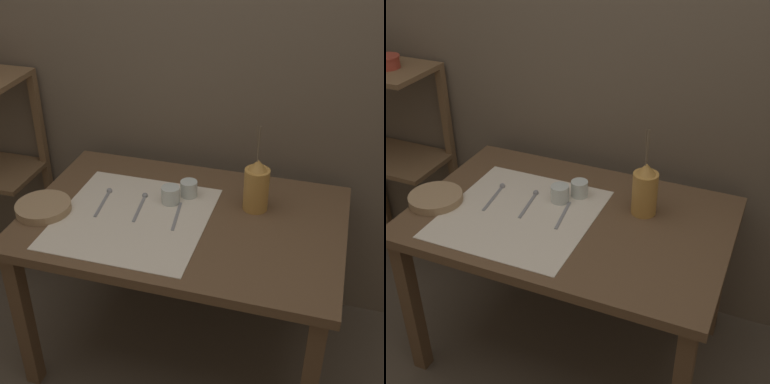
% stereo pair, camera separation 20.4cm
% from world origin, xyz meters
% --- Properties ---
extents(ground_plane, '(12.00, 12.00, 0.00)m').
position_xyz_m(ground_plane, '(0.00, 0.00, 0.00)').
color(ground_plane, brown).
extents(stone_wall_back, '(7.00, 0.06, 2.40)m').
position_xyz_m(stone_wall_back, '(0.00, 0.52, 1.20)').
color(stone_wall_back, brown).
rests_on(stone_wall_back, ground_plane).
extents(wooden_table, '(1.26, 0.83, 0.73)m').
position_xyz_m(wooden_table, '(0.00, 0.00, 0.64)').
color(wooden_table, brown).
rests_on(wooden_table, ground_plane).
extents(wooden_shelf_unit, '(0.59, 0.34, 1.11)m').
position_xyz_m(wooden_shelf_unit, '(-1.17, 0.34, 0.78)').
color(wooden_shelf_unit, brown).
rests_on(wooden_shelf_unit, ground_plane).
extents(linen_cloth, '(0.58, 0.60, 0.00)m').
position_xyz_m(linen_cloth, '(-0.19, -0.06, 0.74)').
color(linen_cloth, beige).
rests_on(linen_cloth, wooden_table).
extents(pitcher_with_flowers, '(0.10, 0.10, 0.37)m').
position_xyz_m(pitcher_with_flowers, '(0.26, 0.14, 0.84)').
color(pitcher_with_flowers, '#B7843D').
rests_on(pitcher_with_flowers, wooden_table).
extents(wooden_bowl, '(0.22, 0.22, 0.04)m').
position_xyz_m(wooden_bowl, '(-0.55, -0.12, 0.75)').
color(wooden_bowl, '#9E7F5B').
rests_on(wooden_bowl, wooden_table).
extents(glass_tumbler_near, '(0.08, 0.08, 0.07)m').
position_xyz_m(glass_tumbler_near, '(-0.08, 0.08, 0.77)').
color(glass_tumbler_near, silver).
rests_on(glass_tumbler_near, wooden_table).
extents(glass_tumbler_far, '(0.07, 0.07, 0.07)m').
position_xyz_m(glass_tumbler_far, '(-0.02, 0.15, 0.77)').
color(glass_tumbler_far, silver).
rests_on(glass_tumbler_far, wooden_table).
extents(spoon_inner, '(0.04, 0.21, 0.02)m').
position_xyz_m(spoon_inner, '(-0.35, 0.05, 0.74)').
color(spoon_inner, gray).
rests_on(spoon_inner, wooden_table).
extents(spoon_outer, '(0.04, 0.21, 0.02)m').
position_xyz_m(spoon_outer, '(-0.19, 0.05, 0.74)').
color(spoon_outer, gray).
rests_on(spoon_outer, wooden_table).
extents(knife_center, '(0.04, 0.19, 0.00)m').
position_xyz_m(knife_center, '(-0.02, -0.01, 0.74)').
color(knife_center, gray).
rests_on(knife_center, wooden_table).
extents(metal_pot_small, '(0.13, 0.13, 0.06)m').
position_xyz_m(metal_pot_small, '(-1.07, 0.30, 1.14)').
color(metal_pot_small, '#9E3828').
rests_on(metal_pot_small, wooden_shelf_unit).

